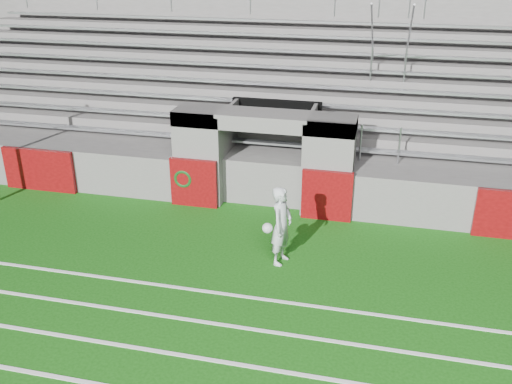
# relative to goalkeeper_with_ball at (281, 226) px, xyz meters

# --- Properties ---
(ground) EXTENTS (90.00, 90.00, 0.00)m
(ground) POSITION_rel_goalkeeper_with_ball_xyz_m (-1.07, -0.55, -0.91)
(ground) COLOR #114B0C
(ground) RESTS_ON ground
(stadium_structure) EXTENTS (26.00, 8.48, 5.42)m
(stadium_structure) POSITION_rel_goalkeeper_with_ball_xyz_m (-1.07, 7.42, 0.58)
(stadium_structure) COLOR #585553
(stadium_structure) RESTS_ON ground
(goalkeeper_with_ball) EXTENTS (0.69, 0.75, 1.83)m
(goalkeeper_with_ball) POSITION_rel_goalkeeper_with_ball_xyz_m (0.00, 0.00, 0.00)
(goalkeeper_with_ball) COLOR #B5BCC0
(goalkeeper_with_ball) RESTS_ON ground
(hose_coil) EXTENTS (0.53, 0.15, 0.57)m
(hose_coil) POSITION_rel_goalkeeper_with_ball_xyz_m (-3.16, 2.38, -0.11)
(hose_coil) COLOR #0D4210
(hose_coil) RESTS_ON ground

